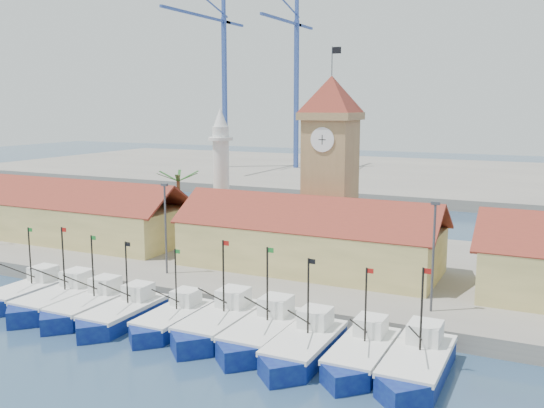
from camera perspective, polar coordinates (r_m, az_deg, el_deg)
The scene contains 21 objects.
ground at distance 46.42m, azimuth -6.20°, elevation -13.68°, with size 400.00×400.00×0.00m, color #1B2E49.
quay at distance 66.64m, azimuth 4.77°, elevation -5.81°, with size 140.00×32.00×1.50m, color gray.
terminal at distance 148.93m, azimuth 16.69°, elevation 2.32°, with size 240.00×80.00×2.00m, color gray.
boat_0 at distance 61.11m, azimuth -22.24°, elevation -7.88°, with size 3.53×9.67×7.32m.
boat_1 at distance 57.76m, azimuth -19.52°, elevation -8.65°, with size 3.77×10.32×7.81m.
boat_2 at distance 55.37m, azimuth -16.99°, elevation -9.34°, with size 3.58×9.79×7.41m.
boat_3 at distance 52.81m, azimuth -14.00°, elevation -10.14°, with size 3.51×9.62×7.28m.
boat_4 at distance 50.83m, azimuth -9.49°, elevation -10.81°, with size 3.34×9.16×6.93m.
boat_5 at distance 49.10m, azimuth -5.12°, elevation -11.32°, with size 3.85×10.54×7.98m.
boat_6 at distance 47.09m, azimuth -0.96°, elevation -12.21°, with size 3.80×10.42×7.88m.
boat_7 at distance 44.80m, azimuth 2.91°, elevation -13.41°, with size 3.70×10.13×7.66m.
boat_8 at distance 43.97m, azimuth 8.35°, elevation -14.01°, with size 3.53×9.67×7.32m.
boat_9 at distance 42.90m, azimuth 13.43°, elevation -14.71°, with size 3.79×10.38×7.85m.
hall_left at distance 79.71m, azimuth -18.33°, elevation -1.36°, with size 31.20×10.13×7.61m.
hall_center at distance 62.24m, azimuth 3.50°, elevation -3.81°, with size 27.04×10.13×7.61m.
clock_tower at distance 66.50m, azimuth 5.52°, elevation 3.98°, with size 5.80×5.80×22.70m.
minaret at distance 74.94m, azimuth -4.81°, elevation 2.87°, with size 3.00×3.00×16.30m.
palm_tree at distance 76.39m, azimuth -8.77°, elevation 0.28°, with size 5.60×5.03×8.39m.
lamp_posts at distance 54.33m, azimuth 0.82°, elevation -3.03°, with size 80.70×0.25×9.03m.
crane_blue_far at distance 158.23m, azimuth -4.87°, elevation 12.64°, with size 1.00×36.92×45.08m.
crane_blue_near at distance 156.37m, azimuth 2.17°, elevation 12.29°, with size 1.00×30.00×44.09m.
Camera 1 is at (22.77, -36.18, 18.09)m, focal length 40.00 mm.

